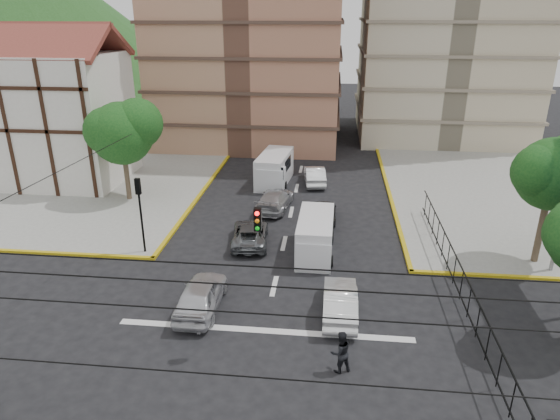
# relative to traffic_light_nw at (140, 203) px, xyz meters

# --- Properties ---
(ground) EXTENTS (160.00, 160.00, 0.00)m
(ground) POSITION_rel_traffic_light_nw_xyz_m (7.80, -7.80, -3.11)
(ground) COLOR black
(ground) RESTS_ON ground
(sidewalk_nw) EXTENTS (26.00, 26.00, 0.15)m
(sidewalk_nw) POSITION_rel_traffic_light_nw_xyz_m (-12.20, 12.20, -3.04)
(sidewalk_nw) COLOR gray
(sidewalk_nw) RESTS_ON ground
(stop_line) EXTENTS (13.00, 0.40, 0.01)m
(stop_line) POSITION_rel_traffic_light_nw_xyz_m (7.80, -6.60, -3.11)
(stop_line) COLOR silver
(stop_line) RESTS_ON ground
(tudor_building) EXTENTS (10.80, 8.05, 12.23)m
(tudor_building) POSITION_rel_traffic_light_nw_xyz_m (-11.20, 12.20, 2.14)
(tudor_building) COLOR silver
(tudor_building) RESTS_ON ground
(distant_hill) EXTENTS (70.00, 70.00, 28.00)m
(distant_hill) POSITION_rel_traffic_light_nw_xyz_m (-47.20, 62.20, 10.89)
(distant_hill) COLOR #24501A
(distant_hill) RESTS_ON ground
(park_fence) EXTENTS (0.10, 22.50, 1.66)m
(park_fence) POSITION_rel_traffic_light_nw_xyz_m (16.80, -3.30, -3.11)
(park_fence) COLOR black
(park_fence) RESTS_ON ground
(tree_park_c) EXTENTS (4.65, 3.80, 7.25)m
(tree_park_c) POSITION_rel_traffic_light_nw_xyz_m (21.89, 1.21, 2.22)
(tree_park_c) COLOR #473828
(tree_park_c) RESTS_ON ground
(tree_tudor) EXTENTS (5.39, 4.40, 7.43)m
(tree_tudor) POSITION_rel_traffic_light_nw_xyz_m (-4.10, 8.21, 2.11)
(tree_tudor) COLOR #473828
(tree_tudor) RESTS_ON ground
(traffic_light_nw) EXTENTS (0.28, 0.22, 4.40)m
(traffic_light_nw) POSITION_rel_traffic_light_nw_xyz_m (0.00, 0.00, 0.00)
(traffic_light_nw) COLOR black
(traffic_light_nw) RESTS_ON ground
(traffic_light_hanging) EXTENTS (18.00, 9.12, 0.92)m
(traffic_light_hanging) POSITION_rel_traffic_light_nw_xyz_m (7.80, -9.84, 2.79)
(traffic_light_hanging) COLOR black
(traffic_light_hanging) RESTS_ON ground
(van_right_lane) EXTENTS (2.08, 4.95, 2.22)m
(van_right_lane) POSITION_rel_traffic_light_nw_xyz_m (9.70, 0.85, -2.03)
(van_right_lane) COLOR silver
(van_right_lane) RESTS_ON ground
(van_left_lane) EXTENTS (2.65, 5.59, 2.43)m
(van_left_lane) POSITION_rel_traffic_light_nw_xyz_m (5.93, 12.97, -1.93)
(van_left_lane) COLOR silver
(van_left_lane) RESTS_ON ground
(car_silver_front_left) EXTENTS (1.81, 4.50, 1.53)m
(car_silver_front_left) POSITION_rel_traffic_light_nw_xyz_m (4.66, -5.24, -2.35)
(car_silver_front_left) COLOR silver
(car_silver_front_left) RESTS_ON ground
(car_white_front_right) EXTENTS (1.52, 4.32, 1.42)m
(car_white_front_right) POSITION_rel_traffic_light_nw_xyz_m (11.09, -4.98, -2.40)
(car_white_front_right) COLOR white
(car_white_front_right) RESTS_ON ground
(car_grey_mid_left) EXTENTS (2.51, 4.64, 1.24)m
(car_grey_mid_left) POSITION_rel_traffic_light_nw_xyz_m (5.78, 2.03, -2.49)
(car_grey_mid_left) COLOR slate
(car_grey_mid_left) RESTS_ON ground
(car_silver_rear_left) EXTENTS (2.57, 5.06, 1.41)m
(car_silver_rear_left) POSITION_rel_traffic_light_nw_xyz_m (6.60, 7.70, -2.41)
(car_silver_rear_left) COLOR #ADAEB2
(car_silver_rear_left) RESTS_ON ground
(car_darkgrey_mid_right) EXTENTS (1.59, 3.89, 1.32)m
(car_darkgrey_mid_right) POSITION_rel_traffic_light_nw_xyz_m (10.09, 5.98, -2.45)
(car_darkgrey_mid_right) COLOR black
(car_darkgrey_mid_right) RESTS_ON ground
(car_white_rear_right) EXTENTS (2.03, 4.51, 1.44)m
(car_white_rear_right) POSITION_rel_traffic_light_nw_xyz_m (9.14, 13.47, -2.39)
(car_white_rear_right) COLOR white
(car_white_rear_right) RESTS_ON ground
(pedestrian_crosswalk) EXTENTS (1.06, 0.97, 1.75)m
(pedestrian_crosswalk) POSITION_rel_traffic_light_nw_xyz_m (11.07, -8.86, -2.24)
(pedestrian_crosswalk) COLOR black
(pedestrian_crosswalk) RESTS_ON ground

